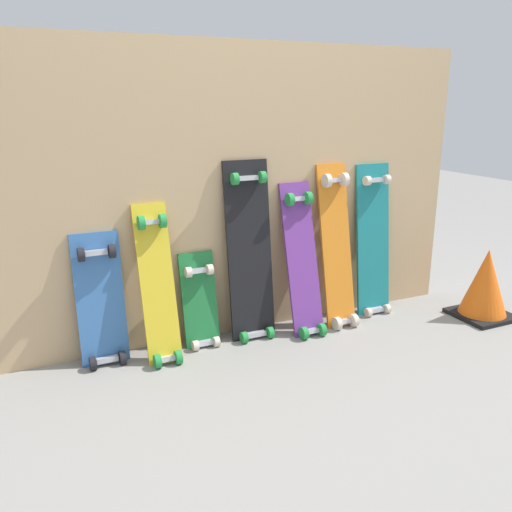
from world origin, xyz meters
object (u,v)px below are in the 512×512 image
at_px(skateboard_yellow, 158,291).
at_px(traffic_cone, 485,284).
at_px(skateboard_purple, 303,265).
at_px(skateboard_blue, 101,306).
at_px(skateboard_black, 250,258).
at_px(skateboard_orange, 337,252).
at_px(skateboard_green, 200,307).
at_px(skateboard_teal, 373,246).

distance_m(skateboard_yellow, traffic_cone, 1.84).
bearing_deg(skateboard_purple, skateboard_blue, 176.30).
bearing_deg(skateboard_blue, skateboard_black, -0.96).
distance_m(skateboard_blue, skateboard_black, 0.77).
relative_size(skateboard_yellow, skateboard_orange, 0.86).
bearing_deg(skateboard_black, skateboard_blue, 179.04).
bearing_deg(skateboard_purple, skateboard_green, 173.93).
bearing_deg(traffic_cone, skateboard_black, 165.32).
height_order(skateboard_yellow, skateboard_purple, skateboard_purple).
relative_size(skateboard_blue, traffic_cone, 1.71).
bearing_deg(skateboard_black, skateboard_orange, -4.28).
xyz_separation_m(skateboard_purple, traffic_cone, (1.03, -0.29, -0.17)).
xyz_separation_m(skateboard_yellow, skateboard_orange, (1.00, 0.01, 0.07)).
relative_size(skateboard_purple, traffic_cone, 2.13).
height_order(skateboard_yellow, skateboard_green, skateboard_yellow).
relative_size(skateboard_yellow, skateboard_black, 0.82).
bearing_deg(skateboard_blue, skateboard_purple, -3.70).
bearing_deg(traffic_cone, skateboard_blue, 170.23).
height_order(skateboard_yellow, skateboard_black, skateboard_black).
height_order(skateboard_yellow, traffic_cone, skateboard_yellow).
relative_size(skateboard_green, skateboard_purple, 0.64).
bearing_deg(skateboard_green, skateboard_teal, 0.32).
xyz_separation_m(skateboard_yellow, skateboard_black, (0.50, 0.05, 0.09)).
bearing_deg(skateboard_blue, skateboard_green, -0.96).
height_order(skateboard_blue, skateboard_orange, skateboard_orange).
distance_m(skateboard_yellow, skateboard_orange, 1.00).
relative_size(skateboard_yellow, skateboard_purple, 0.94).
bearing_deg(skateboard_orange, skateboard_teal, 9.82).
bearing_deg(skateboard_purple, skateboard_orange, 4.31).
distance_m(skateboard_yellow, skateboard_teal, 1.28).
distance_m(skateboard_blue, skateboard_green, 0.49).
bearing_deg(skateboard_teal, skateboard_blue, 179.92).
bearing_deg(traffic_cone, skateboard_teal, 146.17).
distance_m(skateboard_yellow, skateboard_purple, 0.78).
distance_m(skateboard_teal, traffic_cone, 0.67).
relative_size(skateboard_yellow, traffic_cone, 2.00).
bearing_deg(skateboard_blue, skateboard_yellow, -13.21).
bearing_deg(skateboard_orange, skateboard_purple, -175.69).
bearing_deg(skateboard_teal, skateboard_green, -179.68).
xyz_separation_m(skateboard_orange, skateboard_teal, (0.28, 0.05, -0.01)).
bearing_deg(skateboard_yellow, traffic_cone, -9.28).
relative_size(skateboard_black, skateboard_purple, 1.15).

